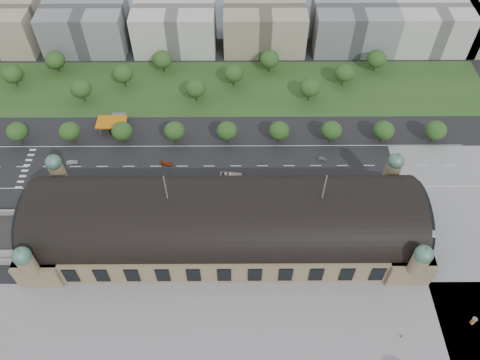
{
  "coord_description": "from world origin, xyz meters",
  "views": [
    {
      "loc": [
        5.23,
        -101.89,
        156.67
      ],
      "look_at": [
        5.84,
        18.0,
        14.0
      ],
      "focal_mm": 35.0,
      "sensor_mm": 36.0,
      "label": 1
    }
  ],
  "objects_px": {
    "parked_car_3": "(120,195)",
    "bus_mid": "(232,176)",
    "parked_car_1": "(81,195)",
    "bus_east": "(305,182)",
    "traffic_car_5": "(322,159)",
    "petrol_station": "(116,120)",
    "parked_car_4": "(104,188)",
    "parked_car_5": "(120,188)",
    "pedestrian_1": "(401,336)",
    "parked_car_6": "(136,195)",
    "advertising_column": "(473,321)",
    "traffic_car_3": "(167,164)",
    "traffic_car_1": "(72,162)",
    "parked_car_2": "(130,195)",
    "bus_west": "(211,183)",
    "traffic_car_4": "(213,179)",
    "parked_car_0": "(52,188)"
  },
  "relations": [
    {
      "from": "pedestrian_1",
      "to": "parked_car_2",
      "type": "bearing_deg",
      "value": 70.72
    },
    {
      "from": "petrol_station",
      "to": "parked_car_2",
      "type": "xyz_separation_m",
      "value": [
        13.11,
        -44.28,
        -2.31
      ]
    },
    {
      "from": "parked_car_3",
      "to": "parked_car_4",
      "type": "height_order",
      "value": "parked_car_4"
    },
    {
      "from": "petrol_station",
      "to": "bus_mid",
      "type": "bearing_deg",
      "value": -31.56
    },
    {
      "from": "traffic_car_5",
      "to": "bus_mid",
      "type": "height_order",
      "value": "bus_mid"
    },
    {
      "from": "bus_mid",
      "to": "parked_car_1",
      "type": "bearing_deg",
      "value": 103.91
    },
    {
      "from": "traffic_car_4",
      "to": "bus_west",
      "type": "bearing_deg",
      "value": -15.7
    },
    {
      "from": "petrol_station",
      "to": "advertising_column",
      "type": "xyz_separation_m",
      "value": [
        140.22,
        -101.02,
        -1.22
      ]
    },
    {
      "from": "traffic_car_3",
      "to": "parked_car_6",
      "type": "bearing_deg",
      "value": 154.76
    },
    {
      "from": "parked_car_5",
      "to": "bus_mid",
      "type": "relative_size",
      "value": 0.48
    },
    {
      "from": "pedestrian_1",
      "to": "parked_car_6",
      "type": "bearing_deg",
      "value": 70.12
    },
    {
      "from": "parked_car_4",
      "to": "parked_car_6",
      "type": "xyz_separation_m",
      "value": [
        14.14,
        -4.0,
        -0.14
      ]
    },
    {
      "from": "bus_west",
      "to": "pedestrian_1",
      "type": "xyz_separation_m",
      "value": [
        67.16,
        -67.61,
        -0.61
      ]
    },
    {
      "from": "parked_car_1",
      "to": "bus_east",
      "type": "relative_size",
      "value": 0.45
    },
    {
      "from": "traffic_car_1",
      "to": "parked_car_3",
      "type": "height_order",
      "value": "traffic_car_1"
    },
    {
      "from": "bus_west",
      "to": "advertising_column",
      "type": "height_order",
      "value": "advertising_column"
    },
    {
      "from": "parked_car_6",
      "to": "advertising_column",
      "type": "xyz_separation_m",
      "value": [
        124.76,
        -56.74,
        1.04
      ]
    },
    {
      "from": "traffic_car_3",
      "to": "parked_car_3",
      "type": "relative_size",
      "value": 1.2
    },
    {
      "from": "traffic_car_1",
      "to": "bus_east",
      "type": "relative_size",
      "value": 0.42
    },
    {
      "from": "bus_mid",
      "to": "bus_west",
      "type": "bearing_deg",
      "value": 117.42
    },
    {
      "from": "bus_west",
      "to": "pedestrian_1",
      "type": "bearing_deg",
      "value": -135.23
    },
    {
      "from": "parked_car_0",
      "to": "bus_west",
      "type": "distance_m",
      "value": 68.28
    },
    {
      "from": "parked_car_6",
      "to": "traffic_car_3",
      "type": "bearing_deg",
      "value": 122.02
    },
    {
      "from": "petrol_station",
      "to": "bus_mid",
      "type": "distance_m",
      "value": 66.12
    },
    {
      "from": "traffic_car_4",
      "to": "parked_car_6",
      "type": "distance_m",
      "value": 33.57
    },
    {
      "from": "parked_car_3",
      "to": "parked_car_5",
      "type": "xyz_separation_m",
      "value": [
        -0.64,
        4.0,
        -0.02
      ]
    },
    {
      "from": "traffic_car_1",
      "to": "advertising_column",
      "type": "xyz_separation_m",
      "value": [
        156.12,
        -75.66,
        0.93
      ]
    },
    {
      "from": "traffic_car_1",
      "to": "parked_car_6",
      "type": "bearing_deg",
      "value": -128.39
    },
    {
      "from": "traffic_car_4",
      "to": "advertising_column",
      "type": "bearing_deg",
      "value": 49.89
    },
    {
      "from": "parked_car_1",
      "to": "pedestrian_1",
      "type": "height_order",
      "value": "pedestrian_1"
    },
    {
      "from": "parked_car_6",
      "to": "advertising_column",
      "type": "bearing_deg",
      "value": 40.1
    },
    {
      "from": "petrol_station",
      "to": "parked_car_4",
      "type": "distance_m",
      "value": 40.36
    },
    {
      "from": "traffic_car_1",
      "to": "parked_car_6",
      "type": "height_order",
      "value": "traffic_car_1"
    },
    {
      "from": "parked_car_3",
      "to": "bus_mid",
      "type": "xyz_separation_m",
      "value": [
        47.34,
        9.69,
        0.76
      ]
    },
    {
      "from": "parked_car_1",
      "to": "bus_east",
      "type": "distance_m",
      "value": 96.08
    },
    {
      "from": "bus_mid",
      "to": "advertising_column",
      "type": "height_order",
      "value": "advertising_column"
    },
    {
      "from": "traffic_car_1",
      "to": "parked_car_0",
      "type": "relative_size",
      "value": 1.01
    },
    {
      "from": "traffic_car_1",
      "to": "parked_car_5",
      "type": "relative_size",
      "value": 0.91
    },
    {
      "from": "parked_car_1",
      "to": "parked_car_4",
      "type": "bearing_deg",
      "value": 82.51
    },
    {
      "from": "parked_car_6",
      "to": "bus_east",
      "type": "bearing_deg",
      "value": 69.29
    },
    {
      "from": "traffic_car_4",
      "to": "parked_car_3",
      "type": "distance_m",
      "value": 39.84
    },
    {
      "from": "traffic_car_4",
      "to": "parked_car_1",
      "type": "distance_m",
      "value": 56.46
    },
    {
      "from": "bus_mid",
      "to": "advertising_column",
      "type": "xyz_separation_m",
      "value": [
        83.9,
        -66.43,
        0.21
      ]
    },
    {
      "from": "parked_car_4",
      "to": "parked_car_5",
      "type": "xyz_separation_m",
      "value": [
        7.02,
        0.0,
        -0.09
      ]
    },
    {
      "from": "bus_west",
      "to": "advertising_column",
      "type": "bearing_deg",
      "value": -124.04
    },
    {
      "from": "parked_car_4",
      "to": "parked_car_5",
      "type": "relative_size",
      "value": 0.95
    },
    {
      "from": "traffic_car_4",
      "to": "bus_west",
      "type": "height_order",
      "value": "bus_west"
    },
    {
      "from": "parked_car_1",
      "to": "advertising_column",
      "type": "height_order",
      "value": "advertising_column"
    },
    {
      "from": "traffic_car_1",
      "to": "pedestrian_1",
      "type": "distance_m",
      "value": 153.17
    },
    {
      "from": "traffic_car_3",
      "to": "parked_car_1",
      "type": "bearing_deg",
      "value": 124.54
    }
  ]
}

